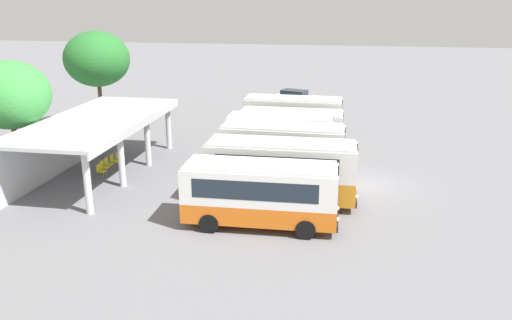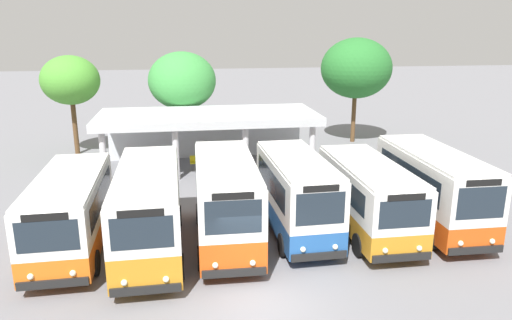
{
  "view_description": "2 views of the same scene",
  "coord_description": "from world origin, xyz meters",
  "px_view_note": "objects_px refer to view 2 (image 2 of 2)",
  "views": [
    {
      "loc": [
        -28.73,
        1.24,
        10.21
      ],
      "look_at": [
        -0.29,
        6.25,
        1.2
      ],
      "focal_mm": 36.77,
      "sensor_mm": 36.0,
      "label": 1
    },
    {
      "loc": [
        -2.24,
        -12.99,
        8.35
      ],
      "look_at": [
        1.1,
        8.41,
        2.36
      ],
      "focal_mm": 33.58,
      "sensor_mm": 36.0,
      "label": 2
    }
  ],
  "objects_px": {
    "waiting_chair_second_from_end": "(204,160)",
    "city_bus_fifth_blue": "(368,195)",
    "city_bus_second_in_row": "(149,207)",
    "waiting_chair_fourth_seat": "(226,160)",
    "waiting_chair_middle_seat": "(215,160)",
    "city_bus_nearest_orange": "(71,210)",
    "waiting_chair_end_by_column": "(194,161)",
    "waiting_chair_fifth_seat": "(236,160)",
    "city_bus_fourth_amber": "(296,192)",
    "city_bus_far_end_green": "(432,186)",
    "city_bus_middle_cream": "(226,199)"
  },
  "relations": [
    {
      "from": "city_bus_fifth_blue",
      "to": "waiting_chair_second_from_end",
      "type": "height_order",
      "value": "city_bus_fifth_blue"
    },
    {
      "from": "city_bus_fourth_amber",
      "to": "waiting_chair_middle_seat",
      "type": "xyz_separation_m",
      "value": [
        -2.65,
        10.21,
        -1.29
      ]
    },
    {
      "from": "city_bus_fifth_blue",
      "to": "waiting_chair_fifth_seat",
      "type": "bearing_deg",
      "value": 112.41
    },
    {
      "from": "waiting_chair_end_by_column",
      "to": "city_bus_fourth_amber",
      "type": "bearing_deg",
      "value": -68.49
    },
    {
      "from": "city_bus_fifth_blue",
      "to": "waiting_chair_fourth_seat",
      "type": "height_order",
      "value": "city_bus_fifth_blue"
    },
    {
      "from": "city_bus_nearest_orange",
      "to": "waiting_chair_middle_seat",
      "type": "height_order",
      "value": "city_bus_nearest_orange"
    },
    {
      "from": "city_bus_fourth_amber",
      "to": "waiting_chair_fourth_seat",
      "type": "distance_m",
      "value": 10.43
    },
    {
      "from": "waiting_chair_middle_seat",
      "to": "waiting_chair_fourth_seat",
      "type": "distance_m",
      "value": 0.66
    },
    {
      "from": "city_bus_middle_cream",
      "to": "waiting_chair_fifth_seat",
      "type": "relative_size",
      "value": 8.14
    },
    {
      "from": "waiting_chair_second_from_end",
      "to": "city_bus_fifth_blue",
      "type": "bearing_deg",
      "value": -59.28
    },
    {
      "from": "city_bus_fourth_amber",
      "to": "waiting_chair_fourth_seat",
      "type": "bearing_deg",
      "value": 101.13
    },
    {
      "from": "city_bus_fourth_amber",
      "to": "city_bus_far_end_green",
      "type": "xyz_separation_m",
      "value": [
        5.92,
        -0.16,
        0.03
      ]
    },
    {
      "from": "city_bus_second_in_row",
      "to": "city_bus_fifth_blue",
      "type": "bearing_deg",
      "value": 3.04
    },
    {
      "from": "city_bus_nearest_orange",
      "to": "waiting_chair_fifth_seat",
      "type": "height_order",
      "value": "city_bus_nearest_orange"
    },
    {
      "from": "waiting_chair_fifth_seat",
      "to": "city_bus_middle_cream",
      "type": "bearing_deg",
      "value": -98.7
    },
    {
      "from": "city_bus_far_end_green",
      "to": "waiting_chair_fifth_seat",
      "type": "relative_size",
      "value": 8.29
    },
    {
      "from": "city_bus_fourth_amber",
      "to": "waiting_chair_second_from_end",
      "type": "relative_size",
      "value": 7.71
    },
    {
      "from": "city_bus_fifth_blue",
      "to": "waiting_chair_end_by_column",
      "type": "bearing_deg",
      "value": 123.61
    },
    {
      "from": "waiting_chair_fourth_seat",
      "to": "waiting_chair_fifth_seat",
      "type": "relative_size",
      "value": 1.0
    },
    {
      "from": "waiting_chair_second_from_end",
      "to": "city_bus_fourth_amber",
      "type": "bearing_deg",
      "value": -72.01
    },
    {
      "from": "waiting_chair_end_by_column",
      "to": "waiting_chair_middle_seat",
      "type": "bearing_deg",
      "value": 6.58
    },
    {
      "from": "city_bus_fifth_blue",
      "to": "waiting_chair_middle_seat",
      "type": "bearing_deg",
      "value": 117.97
    },
    {
      "from": "city_bus_far_end_green",
      "to": "waiting_chair_end_by_column",
      "type": "distance_m",
      "value": 14.28
    },
    {
      "from": "waiting_chair_end_by_column",
      "to": "city_bus_fifth_blue",
      "type": "bearing_deg",
      "value": -56.39
    },
    {
      "from": "city_bus_nearest_orange",
      "to": "waiting_chair_second_from_end",
      "type": "xyz_separation_m",
      "value": [
        5.57,
        10.46,
        -1.15
      ]
    },
    {
      "from": "city_bus_fourth_amber",
      "to": "waiting_chair_fourth_seat",
      "type": "xyz_separation_m",
      "value": [
        -2.0,
        10.15,
        -1.29
      ]
    },
    {
      "from": "city_bus_fifth_blue",
      "to": "waiting_chair_fourth_seat",
      "type": "bearing_deg",
      "value": 115.25
    },
    {
      "from": "waiting_chair_second_from_end",
      "to": "waiting_chair_middle_seat",
      "type": "xyz_separation_m",
      "value": [
        0.66,
        0.02,
        0.0
      ]
    },
    {
      "from": "city_bus_second_in_row",
      "to": "waiting_chair_fourth_seat",
      "type": "xyz_separation_m",
      "value": [
        3.93,
        10.98,
        -1.29
      ]
    },
    {
      "from": "city_bus_nearest_orange",
      "to": "city_bus_second_in_row",
      "type": "bearing_deg",
      "value": -10.68
    },
    {
      "from": "waiting_chair_end_by_column",
      "to": "waiting_chair_fifth_seat",
      "type": "height_order",
      "value": "same"
    },
    {
      "from": "city_bus_nearest_orange",
      "to": "waiting_chair_fourth_seat",
      "type": "bearing_deg",
      "value": 56.55
    },
    {
      "from": "waiting_chair_second_from_end",
      "to": "waiting_chair_fourth_seat",
      "type": "xyz_separation_m",
      "value": [
        1.31,
        -0.04,
        0.0
      ]
    },
    {
      "from": "city_bus_far_end_green",
      "to": "city_bus_fifth_blue",
      "type": "bearing_deg",
      "value": -176.21
    },
    {
      "from": "waiting_chair_second_from_end",
      "to": "city_bus_middle_cream",
      "type": "bearing_deg",
      "value": -88.14
    },
    {
      "from": "city_bus_nearest_orange",
      "to": "waiting_chair_middle_seat",
      "type": "relative_size",
      "value": 8.34
    },
    {
      "from": "city_bus_second_in_row",
      "to": "waiting_chair_middle_seat",
      "type": "relative_size",
      "value": 8.96
    },
    {
      "from": "city_bus_nearest_orange",
      "to": "city_bus_far_end_green",
      "type": "relative_size",
      "value": 1.01
    },
    {
      "from": "city_bus_fourth_amber",
      "to": "waiting_chair_fifth_seat",
      "type": "bearing_deg",
      "value": 97.58
    },
    {
      "from": "waiting_chair_middle_seat",
      "to": "city_bus_nearest_orange",
      "type": "bearing_deg",
      "value": -120.71
    },
    {
      "from": "city_bus_second_in_row",
      "to": "waiting_chair_fourth_seat",
      "type": "height_order",
      "value": "city_bus_second_in_row"
    },
    {
      "from": "city_bus_middle_cream",
      "to": "waiting_chair_fifth_seat",
      "type": "height_order",
      "value": "city_bus_middle_cream"
    },
    {
      "from": "city_bus_fifth_blue",
      "to": "waiting_chair_end_by_column",
      "type": "distance_m",
      "value": 12.57
    },
    {
      "from": "waiting_chair_middle_seat",
      "to": "waiting_chair_fifth_seat",
      "type": "xyz_separation_m",
      "value": [
        1.31,
        -0.14,
        0.0
      ]
    },
    {
      "from": "city_bus_second_in_row",
      "to": "waiting_chair_fifth_seat",
      "type": "bearing_deg",
      "value": 67.2
    },
    {
      "from": "city_bus_fourth_amber",
      "to": "waiting_chair_second_from_end",
      "type": "height_order",
      "value": "city_bus_fourth_amber"
    },
    {
      "from": "city_bus_fourth_amber",
      "to": "city_bus_nearest_orange",
      "type": "bearing_deg",
      "value": -178.24
    },
    {
      "from": "city_bus_middle_cream",
      "to": "city_bus_fifth_blue",
      "type": "relative_size",
      "value": 1.0
    },
    {
      "from": "city_bus_nearest_orange",
      "to": "city_bus_far_end_green",
      "type": "distance_m",
      "value": 14.81
    },
    {
      "from": "city_bus_nearest_orange",
      "to": "waiting_chair_end_by_column",
      "type": "height_order",
      "value": "city_bus_nearest_orange"
    }
  ]
}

